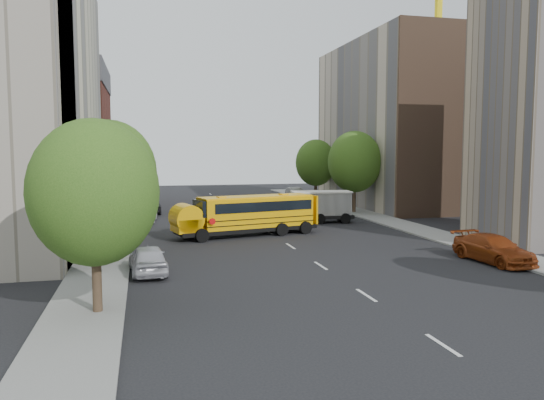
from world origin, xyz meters
name	(u,v)px	position (x,y,z in m)	size (l,w,h in m)	color
ground	(283,241)	(0.00, 0.00, 0.00)	(120.00, 120.00, 0.00)	black
sidewalk_left	(112,235)	(-11.50, 5.00, 0.06)	(3.00, 80.00, 0.12)	slate
sidewalk_right	(401,225)	(11.50, 5.00, 0.06)	(3.00, 80.00, 0.12)	slate
lane_markings	(253,222)	(0.00, 10.00, 0.01)	(0.15, 64.00, 0.01)	silver
building_left_cream	(12,96)	(-18.00, 6.00, 10.00)	(10.00, 26.00, 20.00)	beige
building_left_redbrick	(61,148)	(-18.00, 28.00, 6.50)	(10.00, 15.00, 13.00)	maroon
building_right_far	(393,125)	(18.00, 20.00, 9.00)	(10.00, 22.00, 18.00)	beige
building_right_sidewall	(448,120)	(18.00, 9.00, 9.00)	(10.10, 0.30, 18.00)	brown
tower_crane	(454,8)	(30.25, 28.00, 24.48)	(28.50, 1.20, 35.75)	yellow
street_tree_0	(94,193)	(-11.00, -14.00, 4.64)	(4.80, 4.80, 7.41)	#38281C
street_tree_1	(110,173)	(-11.00, -4.00, 4.95)	(5.12, 5.12, 7.90)	#38281C
street_tree_2	(122,166)	(-11.00, 14.00, 4.83)	(4.99, 4.99, 7.71)	#38281C
street_tree_4	(355,162)	(11.00, 14.00, 5.08)	(5.25, 5.25, 8.10)	#38281C
street_tree_5	(316,163)	(11.00, 26.00, 4.70)	(4.86, 4.86, 7.51)	#38281C
school_bus	(246,213)	(-2.00, 2.89, 1.65)	(10.74, 4.70, 2.96)	black
safari_truck	(316,206)	(5.20, 8.40, 1.43)	(6.54, 2.97, 2.71)	black
parked_car_0	(148,259)	(-9.06, -7.64, 0.74)	(1.76, 4.36, 1.49)	#B0AFB6
parked_car_1	(147,213)	(-8.99, 12.69, 0.75)	(1.59, 4.56, 1.50)	white
parked_car_2	(148,206)	(-8.80, 18.81, 0.72)	(2.38, 5.17, 1.44)	black
parked_car_3	(493,249)	(9.60, -9.43, 0.76)	(2.13, 5.23, 1.52)	maroon
parked_car_4	(326,204)	(8.80, 16.17, 0.76)	(1.80, 4.46, 1.52)	#2F3153
parked_car_5	(295,193)	(9.60, 29.97, 0.73)	(1.55, 4.45, 1.47)	gray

